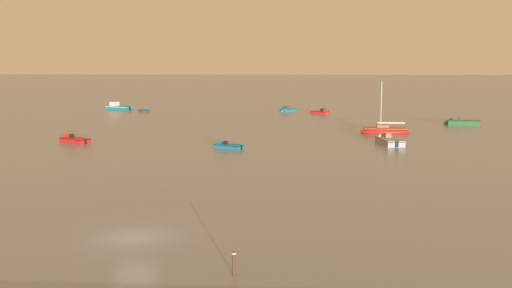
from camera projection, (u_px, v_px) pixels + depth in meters
ground_plane at (135, 237)px, 36.95m from camera, size 800.00×800.00×0.00m
motorboat_moored_1 at (286, 111)px, 125.63m from camera, size 4.15×3.94×1.62m
motorboat_moored_2 at (71, 140)px, 79.28m from camera, size 5.21×4.24×1.74m
motorboat_moored_3 at (116, 108)px, 130.73m from camera, size 7.02×4.85×2.53m
motorboat_moored_4 at (458, 123)px, 100.45m from camera, size 6.21×3.14×2.03m
sailboat_moored_0 at (385, 131)px, 88.76m from camera, size 7.25×2.43×8.06m
rowboat_moored_0 at (144, 111)px, 126.31m from camera, size 3.34×2.77×0.52m
motorboat_moored_5 at (322, 113)px, 120.95m from camera, size 4.20×3.45×1.56m
motorboat_moored_6 at (225, 147)px, 73.95m from camera, size 4.37×3.35×1.44m
motorboat_moored_7 at (387, 141)px, 78.01m from camera, size 3.21×6.63×2.18m
mooring_post_near at (234, 264)px, 30.42m from camera, size 0.22×0.22×1.32m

